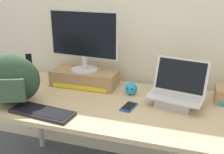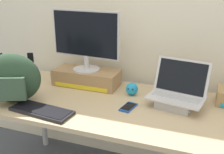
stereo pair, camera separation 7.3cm
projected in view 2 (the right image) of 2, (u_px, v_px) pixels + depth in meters
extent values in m
cube|color=silver|center=(135.00, 9.00, 2.08)|extent=(7.00, 0.10, 2.60)
cube|color=tan|center=(112.00, 104.00, 1.83)|extent=(1.76, 0.81, 0.03)
cylinder|color=#B2B2B7|center=(43.00, 112.00, 2.52)|extent=(0.05, 0.05, 0.71)
cube|color=#9E7A51|center=(87.00, 77.00, 2.11)|extent=(0.51, 0.23, 0.12)
cube|color=yellow|center=(80.00, 87.00, 2.02)|extent=(0.43, 0.00, 0.03)
cylinder|color=silver|center=(86.00, 69.00, 2.08)|extent=(0.20, 0.20, 0.01)
cylinder|color=silver|center=(86.00, 62.00, 2.06)|extent=(0.04, 0.04, 0.10)
cube|color=silver|center=(85.00, 34.00, 1.99)|extent=(0.55, 0.06, 0.35)
cube|color=black|center=(85.00, 34.00, 1.98)|extent=(0.52, 0.05, 0.32)
cube|color=#ADADB2|center=(176.00, 102.00, 1.75)|extent=(0.25, 0.24, 0.06)
cube|color=silver|center=(176.00, 97.00, 1.74)|extent=(0.39, 0.30, 0.01)
cube|color=#B7B7BC|center=(177.00, 96.00, 1.75)|extent=(0.33, 0.19, 0.00)
cube|color=silver|center=(182.00, 77.00, 1.76)|extent=(0.36, 0.15, 0.22)
cube|color=black|center=(181.00, 77.00, 1.76)|extent=(0.32, 0.13, 0.20)
cube|color=black|center=(42.00, 111.00, 1.68)|extent=(0.42, 0.19, 0.02)
cube|color=black|center=(41.00, 109.00, 1.68)|extent=(0.39, 0.17, 0.00)
ellipsoid|color=#28422D|center=(12.00, 78.00, 1.78)|extent=(0.42, 0.31, 0.33)
cube|color=#38513D|center=(7.00, 89.00, 1.69)|extent=(0.22, 0.11, 0.15)
cube|color=black|center=(2.00, 71.00, 1.87)|extent=(0.04, 0.03, 0.25)
cube|color=black|center=(32.00, 71.00, 1.88)|extent=(0.04, 0.03, 0.25)
cube|color=#19479E|center=(128.00, 107.00, 1.74)|extent=(0.09, 0.15, 0.01)
cube|color=black|center=(128.00, 106.00, 1.74)|extent=(0.08, 0.12, 0.00)
sphere|color=#2393CC|center=(132.00, 89.00, 1.93)|extent=(0.09, 0.09, 0.09)
sphere|color=black|center=(128.00, 89.00, 1.90)|extent=(0.01, 0.01, 0.01)
sphere|color=black|center=(133.00, 90.00, 1.89)|extent=(0.01, 0.01, 0.01)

